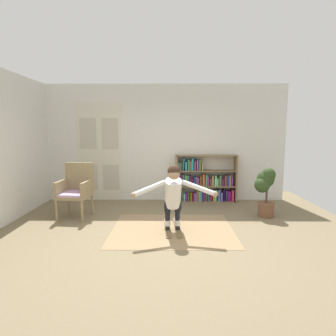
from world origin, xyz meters
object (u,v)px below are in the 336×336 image
Objects in this scene: potted_plant at (265,188)px; wicker_chair at (76,189)px; bookshelf at (204,182)px; person_skier at (173,193)px; skis_pair at (172,228)px.

wicker_chair is at bearing -179.18° from potted_plant.
bookshelf reaches higher than wicker_chair.
potted_plant is (3.90, 0.06, 0.02)m from wicker_chair.
wicker_chair reaches higher than potted_plant.
bookshelf is 1.49× the size of potted_plant.
person_skier is at bearing -25.35° from wicker_chair.
bookshelf reaches higher than skis_pair.
person_skier is (-0.79, -2.19, 0.23)m from bookshelf.
skis_pair is 0.65× the size of person_skier.
bookshelf is 1.65× the size of skis_pair.
potted_plant reaches higher than skis_pair.
bookshelf is at bearing 68.09° from skis_pair.
wicker_chair is at bearing -155.83° from bookshelf.
wicker_chair is 0.78× the size of person_skier.
wicker_chair is 1.20× the size of skis_pair.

